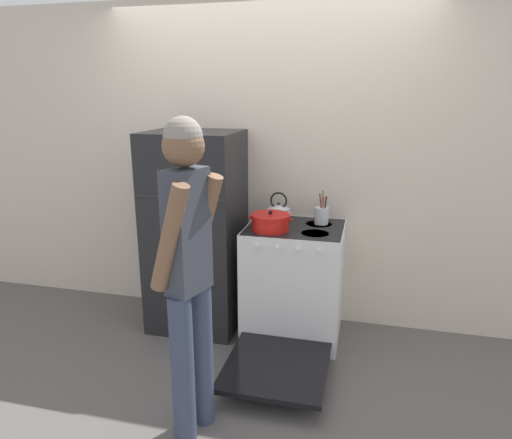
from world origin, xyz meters
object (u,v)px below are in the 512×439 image
(refrigerator, at_px, (196,232))
(utensil_jar, at_px, (322,215))
(dutch_oven_pot, at_px, (270,222))
(person, at_px, (188,265))
(tea_kettle, at_px, (279,212))
(stove_range, at_px, (293,284))

(refrigerator, bearing_deg, utensil_jar, 7.35)
(dutch_oven_pot, distance_m, person, 1.09)
(refrigerator, relative_size, person, 0.90)
(tea_kettle, xyz_separation_m, utensil_jar, (0.33, 0.01, 0.00))
(stove_range, xyz_separation_m, dutch_oven_pot, (-0.16, -0.09, 0.51))
(refrigerator, distance_m, stove_range, 0.87)
(stove_range, bearing_deg, person, -107.58)
(dutch_oven_pot, xyz_separation_m, utensil_jar, (0.34, 0.25, 0.01))
(tea_kettle, bearing_deg, stove_range, -47.17)
(tea_kettle, distance_m, utensil_jar, 0.33)
(stove_range, distance_m, utensil_jar, 0.57)
(tea_kettle, xyz_separation_m, person, (-0.22, -1.31, 0.04))
(dutch_oven_pot, relative_size, utensil_jar, 1.23)
(stove_range, height_order, person, person)
(utensil_jar, bearing_deg, stove_range, -137.28)
(utensil_jar, height_order, person, person)
(refrigerator, bearing_deg, stove_range, -3.02)
(refrigerator, xyz_separation_m, person, (0.43, -1.19, 0.21))
(tea_kettle, distance_m, person, 1.33)
(stove_range, bearing_deg, utensil_jar, 42.72)
(utensil_jar, relative_size, person, 0.15)
(utensil_jar, bearing_deg, person, -112.49)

